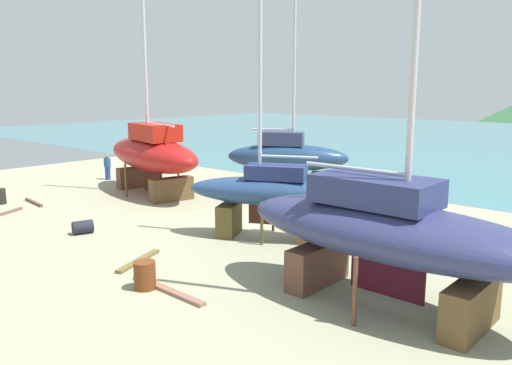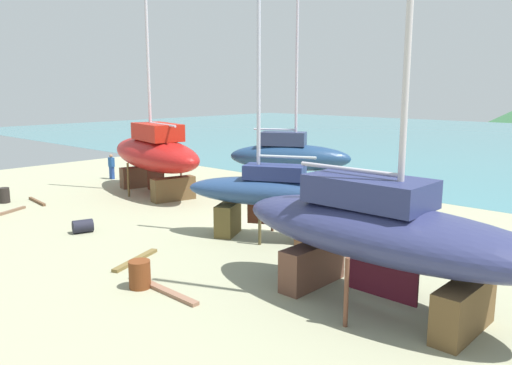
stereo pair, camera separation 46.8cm
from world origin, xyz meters
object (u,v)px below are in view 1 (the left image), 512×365
object	(u,v)px
barrel_tipped_center	(145,275)
barrel_tar_black	(83,227)
sailboat_small_center	(269,193)
barrel_by_slipway	(399,241)
barrel_blue_faded	(421,213)
worker	(107,167)
barrel_rust_mid	(0,196)
sailboat_mid_port	(287,157)
sailboat_large_starboard	(152,154)
sailboat_far_slipway	(388,231)

from	to	relation	value
barrel_tipped_center	barrel_tar_black	world-z (taller)	barrel_tipped_center
sailboat_small_center	barrel_by_slipway	world-z (taller)	sailboat_small_center
barrel_blue_faded	barrel_by_slipway	bearing A→B (deg)	-77.44
barrel_by_slipway	barrel_tipped_center	size ratio (longest dim) A/B	1.10
sailboat_small_center	barrel_tar_black	world-z (taller)	sailboat_small_center
worker	barrel_tar_black	bearing A→B (deg)	55.82
barrel_rust_mid	sailboat_small_center	bearing A→B (deg)	17.66
barrel_blue_faded	barrel_tar_black	bearing A→B (deg)	-132.14
barrel_by_slipway	barrel_blue_faded	size ratio (longest dim) A/B	1.03
sailboat_small_center	sailboat_mid_port	size ratio (longest dim) A/B	0.87
sailboat_small_center	worker	size ratio (longest dim) A/B	6.44
barrel_tipped_center	sailboat_large_starboard	bearing A→B (deg)	141.55
sailboat_far_slipway	barrel_rust_mid	xyz separation A→B (m)	(-20.86, -1.73, -1.72)
sailboat_large_starboard	barrel_by_slipway	distance (m)	15.13
sailboat_small_center	sailboat_far_slipway	world-z (taller)	sailboat_far_slipway
barrel_by_slipway	barrel_tar_black	distance (m)	12.66
barrel_by_slipway	barrel_tar_black	bearing A→B (deg)	-147.28
worker	barrel_rust_mid	distance (m)	8.02
sailboat_large_starboard	sailboat_far_slipway	distance (m)	17.77
barrel_by_slipway	sailboat_far_slipway	bearing A→B (deg)	-68.21
sailboat_large_starboard	sailboat_mid_port	world-z (taller)	sailboat_large_starboard
sailboat_mid_port	barrel_tipped_center	xyz separation A→B (m)	(5.82, -14.26, -1.58)
sailboat_small_center	barrel_rust_mid	world-z (taller)	sailboat_small_center
sailboat_far_slipway	barrel_tipped_center	xyz separation A→B (m)	(-5.92, -3.67, -1.70)
sailboat_large_starboard	sailboat_small_center	xyz separation A→B (m)	(10.45, -2.31, -0.46)
sailboat_small_center	worker	distance (m)	16.76
barrel_tipped_center	sailboat_small_center	bearing A→B (deg)	95.69
sailboat_mid_port	barrel_by_slipway	distance (m)	11.33
barrel_by_slipway	barrel_tar_black	world-z (taller)	barrel_tar_black
sailboat_far_slipway	barrel_blue_faded	world-z (taller)	sailboat_far_slipway
barrel_tipped_center	barrel_rust_mid	bearing A→B (deg)	172.59
sailboat_far_slipway	sailboat_large_starboard	bearing A→B (deg)	163.71
barrel_rust_mid	barrel_blue_faded	bearing A→B (deg)	30.83
sailboat_small_center	barrel_blue_faded	xyz separation A→B (m)	(3.67, 6.17, -1.37)
worker	sailboat_large_starboard	bearing A→B (deg)	84.73
sailboat_far_slipway	barrel_by_slipway	bearing A→B (deg)	112.29
barrel_tipped_center	barrel_tar_black	size ratio (longest dim) A/B	1.06
barrel_by_slipway	barrel_rust_mid	xyz separation A→B (m)	(-18.85, -6.77, 0.13)
sailboat_far_slipway	barrel_rust_mid	world-z (taller)	sailboat_far_slipway
sailboat_small_center	barrel_tipped_center	distance (m)	6.68
sailboat_far_slipway	barrel_rust_mid	distance (m)	21.01
sailboat_small_center	barrel_blue_faded	world-z (taller)	sailboat_small_center
barrel_by_slipway	barrel_tipped_center	distance (m)	9.55
barrel_tar_black	barrel_rust_mid	bearing A→B (deg)	179.49
sailboat_small_center	barrel_blue_faded	distance (m)	7.31
worker	barrel_by_slipway	xyz separation A→B (m)	(20.98, -0.95, -0.58)
sailboat_far_slipway	sailboat_small_center	bearing A→B (deg)	157.24
sailboat_small_center	barrel_rust_mid	xyz separation A→B (m)	(-14.30, -4.55, -1.42)
barrel_by_slipway	barrel_tar_black	xyz separation A→B (m)	(-10.65, -6.84, 0.01)
sailboat_mid_port	barrel_blue_faded	distance (m)	9.12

